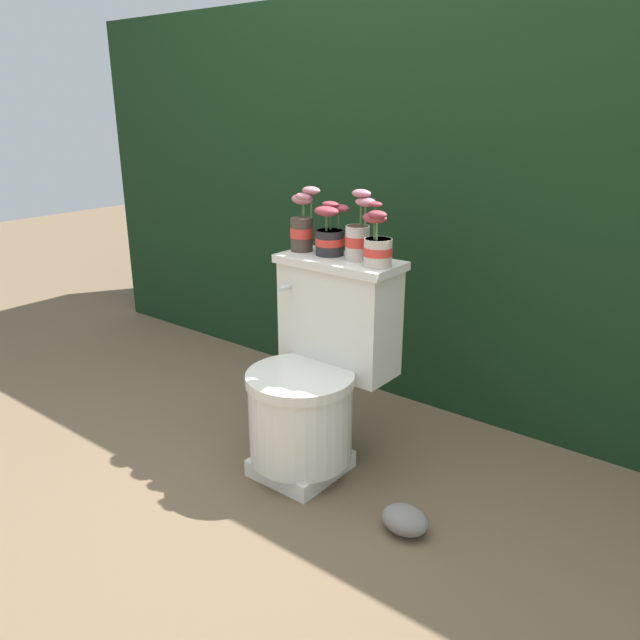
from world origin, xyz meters
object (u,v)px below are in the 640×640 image
at_px(toilet, 317,376).
at_px(potted_plant_left, 303,223).
at_px(potted_plant_midleft, 330,233).
at_px(garden_stone, 405,520).
at_px(potted_plant_midright, 377,244).
at_px(potted_plant_middle, 358,234).

xyz_separation_m(toilet, potted_plant_left, (-0.18, 0.15, 0.52)).
distance_m(potted_plant_left, potted_plant_midleft, 0.13).
xyz_separation_m(potted_plant_midleft, garden_stone, (0.54, -0.31, -0.80)).
relative_size(toilet, potted_plant_midleft, 3.97).
distance_m(toilet, potted_plant_left, 0.57).
bearing_deg(potted_plant_midleft, potted_plant_midright, -10.19).
bearing_deg(potted_plant_midright, potted_plant_middle, 159.22).
bearing_deg(garden_stone, potted_plant_left, 155.50).
distance_m(toilet, potted_plant_midleft, 0.52).
relative_size(potted_plant_midleft, potted_plant_middle, 0.78).
distance_m(potted_plant_midright, garden_stone, 0.90).
height_order(potted_plant_midleft, potted_plant_midright, potted_plant_midright).
bearing_deg(garden_stone, potted_plant_midleft, 150.27).
distance_m(toilet, potted_plant_middle, 0.53).
distance_m(potted_plant_middle, garden_stone, 0.97).
bearing_deg(potted_plant_midleft, potted_plant_left, -177.60).
xyz_separation_m(toilet, potted_plant_middle, (0.07, 0.15, 0.51)).
bearing_deg(potted_plant_midright, toilet, -147.59).
bearing_deg(toilet, potted_plant_left, 141.23).
height_order(toilet, potted_plant_middle, potted_plant_middle).
distance_m(toilet, potted_plant_midright, 0.53).
bearing_deg(potted_plant_left, toilet, -38.77).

